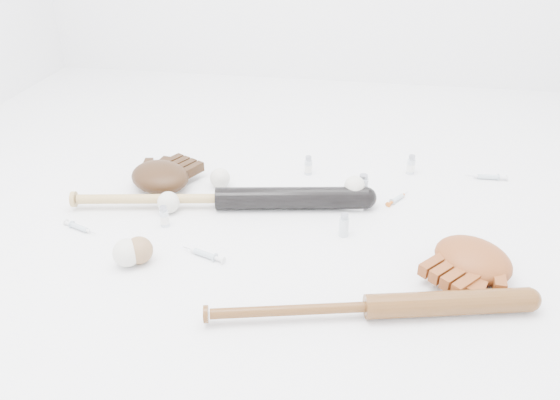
% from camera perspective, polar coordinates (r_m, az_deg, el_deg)
% --- Properties ---
extents(bat_dark, '(1.01, 0.25, 0.07)m').
position_cam_1_polar(bat_dark, '(1.78, -6.37, 0.16)').
color(bat_dark, black).
rests_on(bat_dark, ground).
extents(bat_wood, '(0.84, 0.25, 0.06)m').
position_cam_1_polar(bat_wood, '(1.37, 9.29, -10.95)').
color(bat_wood, brown).
rests_on(bat_wood, ground).
extents(glove_dark, '(0.35, 0.35, 0.09)m').
position_cam_1_polar(glove_dark, '(1.93, -12.43, 2.43)').
color(glove_dark, '#321D0D').
rests_on(glove_dark, ground).
extents(glove_tan, '(0.36, 0.36, 0.09)m').
position_cam_1_polar(glove_tan, '(1.57, 19.51, -5.85)').
color(glove_tan, brown).
rests_on(glove_tan, ground).
extents(trading_card, '(0.07, 0.09, 0.00)m').
position_cam_1_polar(trading_card, '(2.05, -10.39, 2.91)').
color(trading_card, gold).
rests_on(trading_card, ground).
extents(pedestal, '(0.07, 0.07, 0.04)m').
position_cam_1_polar(pedestal, '(1.82, 7.68, 0.03)').
color(pedestal, white).
rests_on(pedestal, ground).
extents(baseball_on_pedestal, '(0.07, 0.07, 0.07)m').
position_cam_1_polar(baseball_on_pedestal, '(1.79, 7.79, 1.49)').
color(baseball_on_pedestal, silver).
rests_on(baseball_on_pedestal, pedestal).
extents(baseball_left, '(0.07, 0.07, 0.07)m').
position_cam_1_polar(baseball_left, '(1.79, -11.58, -0.25)').
color(baseball_left, silver).
rests_on(baseball_left, ground).
extents(baseball_upper, '(0.07, 0.07, 0.07)m').
position_cam_1_polar(baseball_upper, '(1.91, -6.28, 2.29)').
color(baseball_upper, silver).
rests_on(baseball_upper, ground).
extents(baseball_mid, '(0.08, 0.08, 0.08)m').
position_cam_1_polar(baseball_mid, '(1.57, -15.69, -5.33)').
color(baseball_mid, silver).
rests_on(baseball_mid, ground).
extents(baseball_aged, '(0.08, 0.08, 0.08)m').
position_cam_1_polar(baseball_aged, '(1.57, -14.53, -5.11)').
color(baseball_aged, olive).
rests_on(baseball_aged, ground).
extents(syringe_0, '(0.14, 0.07, 0.02)m').
position_cam_1_polar(syringe_0, '(1.79, -20.25, -2.70)').
color(syringe_0, '#ADBCC6').
rests_on(syringe_0, ground).
extents(syringe_1, '(0.16, 0.08, 0.02)m').
position_cam_1_polar(syringe_1, '(1.58, -7.87, -5.63)').
color(syringe_1, '#ADBCC6').
rests_on(syringe_1, ground).
extents(syringe_2, '(0.09, 0.12, 0.02)m').
position_cam_1_polar(syringe_2, '(1.87, 12.15, 0.13)').
color(syringe_2, '#ADBCC6').
rests_on(syringe_2, ground).
extents(syringe_3, '(0.10, 0.14, 0.02)m').
position_cam_1_polar(syringe_3, '(1.56, 22.00, -8.23)').
color(syringe_3, '#ADBCC6').
rests_on(syringe_3, ground).
extents(syringe_4, '(0.16, 0.03, 0.02)m').
position_cam_1_polar(syringe_4, '(2.10, 20.90, 2.27)').
color(syringe_4, '#ADBCC6').
rests_on(syringe_4, ground).
extents(vial_0, '(0.03, 0.03, 0.07)m').
position_cam_1_polar(vial_0, '(1.99, 2.97, 3.64)').
color(vial_0, silver).
rests_on(vial_0, ground).
extents(vial_1, '(0.03, 0.03, 0.07)m').
position_cam_1_polar(vial_1, '(2.05, 13.53, 3.62)').
color(vial_1, silver).
rests_on(vial_1, ground).
extents(vial_2, '(0.03, 0.03, 0.07)m').
position_cam_1_polar(vial_2, '(1.65, 6.70, -2.60)').
color(vial_2, silver).
rests_on(vial_2, ground).
extents(vial_3, '(0.04, 0.04, 0.08)m').
position_cam_1_polar(vial_3, '(1.86, 8.65, 1.46)').
color(vial_3, silver).
rests_on(vial_3, ground).
extents(vial_4, '(0.03, 0.03, 0.07)m').
position_cam_1_polar(vial_4, '(1.72, -12.01, -1.67)').
color(vial_4, silver).
rests_on(vial_4, ground).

